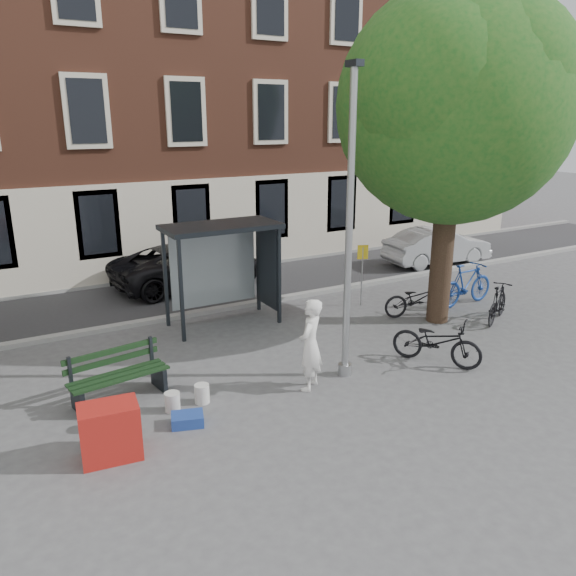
# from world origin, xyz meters

# --- Properties ---
(ground) EXTENTS (90.00, 90.00, 0.00)m
(ground) POSITION_xyz_m (0.00, 0.00, 0.00)
(ground) COLOR #4C4C4F
(ground) RESTS_ON ground
(road) EXTENTS (40.00, 4.00, 0.01)m
(road) POSITION_xyz_m (0.00, 7.00, 0.01)
(road) COLOR #28282B
(road) RESTS_ON ground
(curb_near) EXTENTS (40.00, 0.25, 0.12)m
(curb_near) POSITION_xyz_m (0.00, 5.00, 0.06)
(curb_near) COLOR gray
(curb_near) RESTS_ON ground
(curb_far) EXTENTS (40.00, 0.25, 0.12)m
(curb_far) POSITION_xyz_m (0.00, 9.00, 0.06)
(curb_far) COLOR gray
(curb_far) RESTS_ON ground
(building_row) EXTENTS (30.00, 8.00, 14.00)m
(building_row) POSITION_xyz_m (0.00, 13.00, 7.00)
(building_row) COLOR brown
(building_row) RESTS_ON ground
(lamppost) EXTENTS (0.28, 0.35, 6.11)m
(lamppost) POSITION_xyz_m (0.00, 0.00, 2.78)
(lamppost) COLOR #9EA0A3
(lamppost) RESTS_ON ground
(tree_right) EXTENTS (5.76, 5.60, 8.20)m
(tree_right) POSITION_xyz_m (4.01, 1.38, 5.62)
(tree_right) COLOR black
(tree_right) RESTS_ON ground
(bus_shelter) EXTENTS (2.85, 1.45, 2.62)m
(bus_shelter) POSITION_xyz_m (-0.61, 4.11, 1.92)
(bus_shelter) COLOR #1E2328
(bus_shelter) RESTS_ON ground
(painter) EXTENTS (0.80, 0.76, 1.84)m
(painter) POSITION_xyz_m (-0.95, -0.16, 0.92)
(painter) COLOR white
(painter) RESTS_ON ground
(bench) EXTENTS (1.91, 0.88, 0.95)m
(bench) POSITION_xyz_m (-4.33, 1.24, 0.44)
(bench) COLOR #1E2328
(bench) RESTS_ON ground
(bike_a) EXTENTS (1.94, 1.14, 0.97)m
(bike_a) POSITION_xyz_m (3.75, 2.03, 0.48)
(bike_a) COLOR black
(bike_a) RESTS_ON ground
(bike_b) EXTENTS (2.06, 0.68, 1.22)m
(bike_b) POSITION_xyz_m (5.62, 2.08, 0.61)
(bike_b) COLOR navy
(bike_b) RESTS_ON ground
(bike_c) EXTENTS (1.60, 2.00, 1.02)m
(bike_c) POSITION_xyz_m (2.05, -0.50, 0.51)
(bike_c) COLOR black
(bike_c) RESTS_ON ground
(bike_d) EXTENTS (1.71, 1.20, 1.01)m
(bike_d) POSITION_xyz_m (5.32, 0.69, 0.51)
(bike_d) COLOR black
(bike_d) RESTS_ON ground
(car_dark) EXTENTS (5.12, 2.87, 1.35)m
(car_dark) POSITION_xyz_m (-0.56, 7.78, 0.68)
(car_dark) COLOR black
(car_dark) RESTS_ON ground
(car_silver) EXTENTS (4.09, 1.74, 1.31)m
(car_silver) POSITION_xyz_m (8.25, 6.00, 0.65)
(car_silver) COLOR #A7A9AE
(car_silver) RESTS_ON ground
(red_stand) EXTENTS (0.96, 0.70, 0.90)m
(red_stand) POSITION_xyz_m (-4.89, -0.64, 0.45)
(red_stand) COLOR #A71C16
(red_stand) RESTS_ON ground
(blue_crate) EXTENTS (0.64, 0.55, 0.20)m
(blue_crate) POSITION_xyz_m (-3.53, -0.30, 0.10)
(blue_crate) COLOR navy
(blue_crate) RESTS_ON ground
(bucket_a) EXTENTS (0.34, 0.34, 0.36)m
(bucket_a) POSITION_xyz_m (-3.02, 0.33, 0.18)
(bucket_a) COLOR silver
(bucket_a) RESTS_ON ground
(bucket_b) EXTENTS (0.29, 0.29, 0.36)m
(bucket_b) POSITION_xyz_m (-4.80, 0.23, 0.18)
(bucket_b) COLOR silver
(bucket_b) RESTS_ON ground
(bucket_c) EXTENTS (0.35, 0.35, 0.36)m
(bucket_c) POSITION_xyz_m (-3.60, 0.29, 0.18)
(bucket_c) COLOR silver
(bucket_c) RESTS_ON ground
(notice_sign) EXTENTS (0.29, 0.14, 1.75)m
(notice_sign) POSITION_xyz_m (3.00, 3.50, 1.24)
(notice_sign) COLOR #9EA0A3
(notice_sign) RESTS_ON ground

